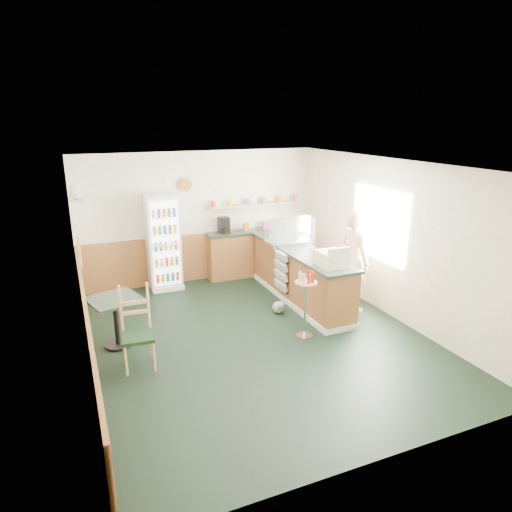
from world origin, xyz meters
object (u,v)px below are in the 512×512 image
shopkeeper (354,260)px  cash_register (332,259)px  condiment_stand (306,294)px  cafe_table (116,313)px  cafe_chair (136,324)px  drinks_fridge (164,242)px  display_case (290,231)px

shopkeeper → cash_register: bearing=116.3°
condiment_stand → cash_register: bearing=24.2°
shopkeeper → condiment_stand: 1.49m
condiment_stand → cafe_table: 2.90m
condiment_stand → cafe_chair: cafe_chair is taller
drinks_fridge → cash_register: size_ratio=4.28×
cash_register → cafe_table: (-3.40, 0.53, -0.59)m
display_case → shopkeeper: bearing=-59.0°
cafe_chair → cafe_table: bearing=111.8°
cash_register → cafe_chair: (-3.20, -0.12, -0.52)m
drinks_fridge → cafe_table: size_ratio=2.19×
cafe_chair → cash_register: bearing=6.8°
cafe_table → cafe_chair: size_ratio=0.75×
cash_register → drinks_fridge: bearing=128.0°
condiment_stand → cafe_table: bearing=163.7°
drinks_fridge → cafe_chair: size_ratio=1.64×
shopkeeper → cafe_chair: size_ratio=1.58×
display_case → shopkeeper: 1.40m
cash_register → cafe_chair: size_ratio=0.38×
display_case → condiment_stand: bearing=-109.1°
drinks_fridge → cafe_chair: 3.05m
display_case → condiment_stand: size_ratio=0.83×
condiment_stand → display_case: bearing=70.9°
condiment_stand → shopkeeper: bearing=25.9°
display_case → shopkeeper: (0.70, -1.16, -0.34)m
drinks_fridge → display_case: bearing=-28.8°
display_case → condiment_stand: (-0.63, -1.81, -0.54)m
shopkeeper → condiment_stand: bearing=114.8°
drinks_fridge → cafe_table: bearing=-118.7°
display_case → condiment_stand: display_case is taller
shopkeeper → cafe_chair: bearing=96.0°
drinks_fridge → shopkeeper: size_ratio=1.04×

